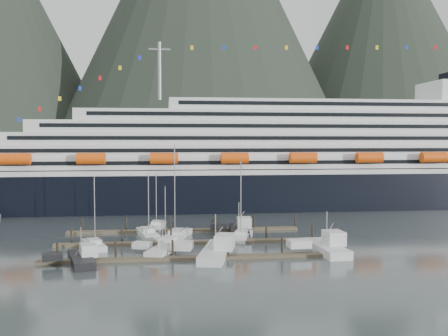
{
  "coord_description": "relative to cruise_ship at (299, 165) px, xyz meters",
  "views": [
    {
      "loc": [
        -9.76,
        -92.67,
        18.97
      ],
      "look_at": [
        4.06,
        22.0,
        12.91
      ],
      "focal_mm": 42.0,
      "sensor_mm": 36.0,
      "label": 1
    }
  ],
  "objects": [
    {
      "name": "trawler_b",
      "position": [
        -39.73,
        -60.46,
        -11.22
      ],
      "size": [
        8.18,
        10.0,
        6.13
      ],
      "rotation": [
        0.0,
        0.0,
        1.23
      ],
      "color": "silver",
      "rests_on": "ground"
    },
    {
      "name": "sailboat_a",
      "position": [
        -51.66,
        -53.85,
        -11.62
      ],
      "size": [
        5.51,
        9.55,
        13.17
      ],
      "rotation": [
        0.0,
        0.0,
        1.9
      ],
      "color": "silver",
      "rests_on": "ground"
    },
    {
      "name": "trawler_d",
      "position": [
        -12.17,
        -62.58,
        -11.08
      ],
      "size": [
        9.72,
        13.12,
        7.71
      ],
      "rotation": [
        0.0,
        0.0,
        1.64
      ],
      "color": "silver",
      "rests_on": "ground"
    },
    {
      "name": "ground",
      "position": [
        -30.03,
        -54.94,
        -12.04
      ],
      "size": [
        1600.0,
        1600.0,
        0.0
      ],
      "primitive_type": "plane",
      "color": "#4B5859",
      "rests_on": "ground"
    },
    {
      "name": "sailboat_h",
      "position": [
        -24.44,
        -48.68,
        -11.59
      ],
      "size": [
        5.77,
        10.21,
        15.63
      ],
      "rotation": [
        0.0,
        0.0,
        1.25
      ],
      "color": "silver",
      "rests_on": "ground"
    },
    {
      "name": "mountains",
      "position": [
        22.46,
        533.6,
        151.36
      ],
      "size": [
        870.0,
        440.0,
        420.0
      ],
      "color": "black",
      "rests_on": "ground"
    },
    {
      "name": "dock_near",
      "position": [
        -34.95,
        -64.89,
        -11.73
      ],
      "size": [
        48.18,
        2.28,
        3.2
      ],
      "color": "#4B4030",
      "rests_on": "ground"
    },
    {
      "name": "sailboat_c",
      "position": [
        -42.49,
        -43.72,
        -11.6
      ],
      "size": [
        5.11,
        11.28,
        13.26
      ],
      "rotation": [
        0.0,
        0.0,
        1.77
      ],
      "color": "silver",
      "rests_on": "ground"
    },
    {
      "name": "sailboat_d",
      "position": [
        -36.84,
        -46.6,
        -11.57
      ],
      "size": [
        6.68,
        12.64,
        18.93
      ],
      "rotation": [
        0.0,
        0.0,
        1.25
      ],
      "color": "silver",
      "rests_on": "ground"
    },
    {
      "name": "trawler_e",
      "position": [
        -24.26,
        -42.98,
        -11.14
      ],
      "size": [
        8.51,
        11.15,
        7.09
      ],
      "rotation": [
        0.0,
        0.0,
        1.49
      ],
      "color": "black",
      "rests_on": "ground"
    },
    {
      "name": "sailboat_b",
      "position": [
        -39.31,
        -53.12,
        -11.65
      ],
      "size": [
        4.31,
        9.0,
        11.19
      ],
      "rotation": [
        0.0,
        0.0,
        1.82
      ],
      "color": "silver",
      "rests_on": "ground"
    },
    {
      "name": "cruise_ship",
      "position": [
        0.0,
        0.0,
        0.0
      ],
      "size": [
        210.0,
        30.4,
        50.3
      ],
      "color": "black",
      "rests_on": "ground"
    },
    {
      "name": "trawler_c",
      "position": [
        -31.19,
        -63.24,
        -11.08
      ],
      "size": [
        11.34,
        15.49,
        7.69
      ],
      "rotation": [
        0.0,
        0.0,
        1.33
      ],
      "color": "silver",
      "rests_on": "ground"
    },
    {
      "name": "trawler_a",
      "position": [
        -52.27,
        -65.52,
        -11.22
      ],
      "size": [
        8.75,
        11.62,
        6.11
      ],
      "rotation": [
        0.0,
        0.0,
        1.82
      ],
      "color": "black",
      "rests_on": "ground"
    },
    {
      "name": "sailboat_f",
      "position": [
        -40.74,
        -34.95,
        -11.61
      ],
      "size": [
        3.98,
        10.13,
        12.75
      ],
      "rotation": [
        0.0,
        0.0,
        1.45
      ],
      "color": "silver",
      "rests_on": "ground"
    },
    {
      "name": "dock_mid",
      "position": [
        -34.95,
        -51.89,
        -11.73
      ],
      "size": [
        48.18,
        2.28,
        3.2
      ],
      "color": "#4B4030",
      "rests_on": "ground"
    },
    {
      "name": "dock_far",
      "position": [
        -34.95,
        -38.89,
        -11.73
      ],
      "size": [
        48.18,
        2.28,
        3.2
      ],
      "color": "#4B4030",
      "rests_on": "ground"
    }
  ]
}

